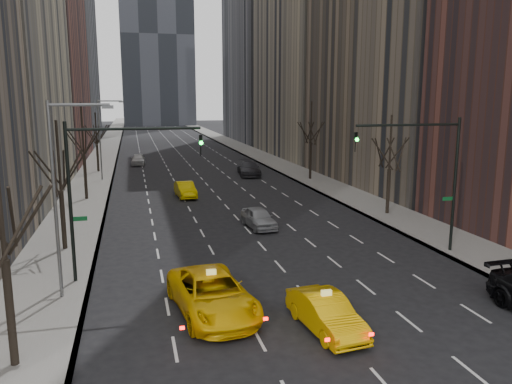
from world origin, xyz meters
TOP-DOWN VIEW (x-y plane):
  - ground at (0.00, 0.00)m, footprint 400.00×400.00m
  - sidewalk_left at (-12.25, 70.00)m, footprint 4.50×320.00m
  - sidewalk_right at (12.25, 70.00)m, footprint 4.50×320.00m
  - bld_left_far at (-21.50, 66.00)m, footprint 14.00×28.00m
  - bld_right_deep at (21.50, 95.00)m, footprint 14.00×30.00m
  - tree_lw_a at (-12.00, 4.00)m, footprint 3.36×3.50m
  - tree_lw_b at (-12.00, 18.00)m, footprint 3.36×3.50m
  - tree_lw_c at (-12.00, 34.00)m, footprint 3.36×3.50m
  - tree_lw_d at (-12.00, 52.00)m, footprint 3.36×3.50m
  - tree_rw_b at (12.00, 22.00)m, footprint 3.36×3.50m
  - tree_rw_c at (12.00, 40.00)m, footprint 3.36×3.50m
  - traffic_mast_left at (-9.11, 12.00)m, footprint 6.69×0.39m
  - traffic_mast_right at (9.11, 12.00)m, footprint 6.69×0.39m
  - streetlight_near at (-10.84, 10.00)m, footprint 2.83×0.22m
  - streetlight_far at (-10.84, 45.00)m, footprint 2.83×0.22m
  - taxi_suv at (-4.63, 6.79)m, footprint 3.71×6.69m
  - taxi_sedan at (-0.45, 4.08)m, footprint 2.10×4.68m
  - silver_sedan_ahead at (0.95, 20.56)m, footprint 2.11×4.44m
  - far_taxi at (-3.01, 33.20)m, footprint 1.87×4.54m
  - far_suv_grey at (5.91, 44.96)m, footprint 3.12×6.28m
  - far_car_white at (-6.96, 58.38)m, footprint 2.07×4.64m

SIDE VIEW (x-z plane):
  - ground at x=0.00m, z-range 0.00..0.00m
  - sidewalk_left at x=-12.25m, z-range 0.00..0.15m
  - sidewalk_right at x=12.25m, z-range 0.00..0.15m
  - far_taxi at x=-3.01m, z-range 0.00..1.46m
  - silver_sedan_ahead at x=0.95m, z-range 0.00..1.47m
  - taxi_sedan at x=-0.45m, z-range 0.00..1.49m
  - far_car_white at x=-6.96m, z-range 0.00..1.55m
  - far_suv_grey at x=5.91m, z-range 0.00..1.75m
  - taxi_suv at x=-4.63m, z-range 0.00..1.77m
  - tree_lw_d at x=-12.00m, z-range -0.12..7.24m
  - tree_lw_b at x=-12.00m, z-range -0.19..7.63m
  - tree_rw_b at x=12.00m, z-range -0.19..7.63m
  - tree_lw_a at x=-12.00m, z-range -0.26..8.02m
  - tree_lw_c at x=-12.00m, z-range -0.33..8.41m
  - tree_rw_c at x=12.00m, z-range -0.33..8.41m
  - traffic_mast_left at x=-9.11m, z-range 1.49..9.49m
  - traffic_mast_right at x=9.11m, z-range 1.49..9.49m
  - streetlight_near at x=-10.84m, z-range 1.12..10.12m
  - streetlight_far at x=-10.84m, z-range 1.12..10.12m
  - bld_left_far at x=-21.50m, z-range 0.00..44.00m
  - bld_right_deep at x=21.50m, z-range 0.00..58.00m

